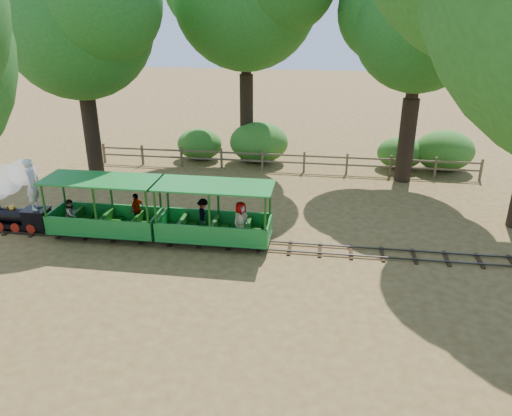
# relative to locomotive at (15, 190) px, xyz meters

# --- Properties ---
(ground) EXTENTS (90.00, 90.00, 0.00)m
(ground) POSITION_rel_locomotive_xyz_m (8.61, -0.07, -1.54)
(ground) COLOR olive
(ground) RESTS_ON ground
(track) EXTENTS (22.00, 1.00, 0.10)m
(track) POSITION_rel_locomotive_xyz_m (8.61, -0.07, -1.47)
(track) COLOR #3F3D3A
(track) RESTS_ON ground
(locomotive) EXTENTS (2.31, 1.09, 2.74)m
(locomotive) POSITION_rel_locomotive_xyz_m (0.00, 0.00, 0.00)
(locomotive) COLOR black
(locomotive) RESTS_ON ground
(carriage_front) EXTENTS (3.89, 1.59, 2.02)m
(carriage_front) POSITION_rel_locomotive_xyz_m (3.25, -0.07, -0.74)
(carriage_front) COLOR #1A782B
(carriage_front) RESTS_ON track
(carriage_rear) EXTENTS (3.89, 1.59, 2.02)m
(carriage_rear) POSITION_rel_locomotive_xyz_m (7.15, -0.07, -0.71)
(carriage_rear) COLOR #1A782B
(carriage_rear) RESTS_ON track
(oak_nw) EXTENTS (7.88, 6.93, 9.87)m
(oak_nw) POSITION_rel_locomotive_xyz_m (0.07, 6.01, 5.50)
(oak_nw) COLOR #2D2116
(oak_nw) RESTS_ON ground
(oak_ne) EXTENTS (6.71, 5.91, 9.31)m
(oak_ne) POSITION_rel_locomotive_xyz_m (14.08, 7.50, 5.34)
(oak_ne) COLOR #2D2116
(oak_ne) RESTS_ON ground
(fence) EXTENTS (18.10, 0.10, 1.00)m
(fence) POSITION_rel_locomotive_xyz_m (8.61, 7.93, -0.96)
(fence) COLOR brown
(fence) RESTS_ON ground
(shrub_west) EXTENTS (2.29, 1.76, 1.58)m
(shrub_west) POSITION_rel_locomotive_xyz_m (4.19, 9.23, -0.74)
(shrub_west) COLOR #2D6B1E
(shrub_west) RESTS_ON ground
(shrub_mid_w) EXTENTS (2.93, 2.25, 2.03)m
(shrub_mid_w) POSITION_rel_locomotive_xyz_m (7.25, 9.23, -0.52)
(shrub_mid_w) COLOR #2D6B1E
(shrub_mid_w) RESTS_ON ground
(shrub_mid_e) EXTENTS (2.21, 1.70, 1.53)m
(shrub_mid_e) POSITION_rel_locomotive_xyz_m (14.17, 9.23, -0.77)
(shrub_mid_e) COLOR #2D6B1E
(shrub_mid_e) RESTS_ON ground
(shrub_east) EXTENTS (2.79, 2.15, 1.93)m
(shrub_east) POSITION_rel_locomotive_xyz_m (16.19, 9.23, -0.57)
(shrub_east) COLOR #2D6B1E
(shrub_east) RESTS_ON ground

